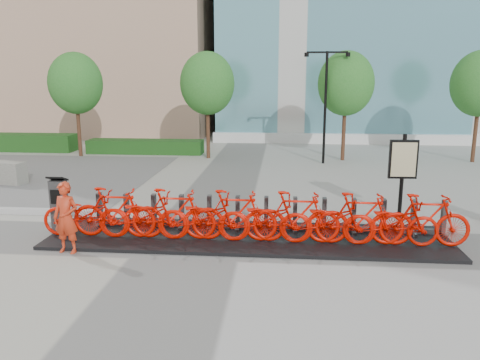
# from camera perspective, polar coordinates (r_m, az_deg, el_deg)

# --- Properties ---
(ground) EXTENTS (120.00, 120.00, 0.00)m
(ground) POSITION_cam_1_polar(r_m,az_deg,el_deg) (11.33, -5.77, -7.45)
(ground) COLOR #9C9C9C
(hedge_b) EXTENTS (6.00, 1.20, 0.70)m
(hedge_b) POSITION_cam_1_polar(r_m,az_deg,el_deg) (24.94, -11.44, 4.02)
(hedge_b) COLOR #1D4C19
(hedge_b) RESTS_ON ground
(tree_0) EXTENTS (2.60, 2.60, 5.10)m
(tree_0) POSITION_cam_1_polar(r_m,az_deg,el_deg) (24.63, -19.41, 11.05)
(tree_0) COLOR brown
(tree_0) RESTS_ON ground
(tree_1) EXTENTS (2.60, 2.60, 5.10)m
(tree_1) POSITION_cam_1_polar(r_m,az_deg,el_deg) (22.75, -4.00, 11.65)
(tree_1) COLOR brown
(tree_1) RESTS_ON ground
(tree_2) EXTENTS (2.60, 2.60, 5.10)m
(tree_2) POSITION_cam_1_polar(r_m,az_deg,el_deg) (22.66, 12.79, 11.38)
(tree_2) COLOR brown
(tree_2) RESTS_ON ground
(tree_3) EXTENTS (2.60, 2.60, 5.10)m
(tree_3) POSITION_cam_1_polar(r_m,az_deg,el_deg) (24.18, 27.26, 10.39)
(tree_3) COLOR brown
(tree_3) RESTS_ON ground
(streetlamp) EXTENTS (2.00, 0.20, 5.00)m
(streetlamp) POSITION_cam_1_polar(r_m,az_deg,el_deg) (21.57, 10.40, 10.24)
(streetlamp) COLOR black
(streetlamp) RESTS_ON ground
(dock_pad) EXTENTS (9.60, 2.40, 0.08)m
(dock_pad) POSITION_cam_1_polar(r_m,az_deg,el_deg) (11.44, 0.97, -6.99)
(dock_pad) COLOR black
(dock_pad) RESTS_ON ground
(dock_rail_posts) EXTENTS (8.74, 0.50, 0.85)m
(dock_rail_posts) POSITION_cam_1_polar(r_m,az_deg,el_deg) (11.73, 3.20, -4.14)
(dock_rail_posts) COLOR #303030
(dock_rail_posts) RESTS_ON dock_pad
(bike_0) EXTENTS (2.09, 0.73, 1.10)m
(bike_0) POSITION_cam_1_polar(r_m,az_deg,el_deg) (11.85, -18.36, -3.96)
(bike_0) COLOR #CE0D00
(bike_0) RESTS_ON dock_pad
(bike_1) EXTENTS (2.02, 0.57, 1.22)m
(bike_1) POSITION_cam_1_polar(r_m,az_deg,el_deg) (11.57, -15.09, -3.83)
(bike_1) COLOR #CE0D00
(bike_1) RESTS_ON dock_pad
(bike_2) EXTENTS (2.09, 0.73, 1.10)m
(bike_2) POSITION_cam_1_polar(r_m,az_deg,el_deg) (11.36, -11.66, -4.27)
(bike_2) COLOR #CE0D00
(bike_2) RESTS_ON dock_pad
(bike_3) EXTENTS (2.02, 0.57, 1.22)m
(bike_3) POSITION_cam_1_polar(r_m,az_deg,el_deg) (11.16, -8.12, -4.11)
(bike_3) COLOR #CE0D00
(bike_3) RESTS_ON dock_pad
(bike_4) EXTENTS (2.09, 0.73, 1.10)m
(bike_4) POSITION_cam_1_polar(r_m,az_deg,el_deg) (11.04, -4.46, -4.53)
(bike_4) COLOR #CE0D00
(bike_4) RESTS_ON dock_pad
(bike_5) EXTENTS (2.02, 0.57, 1.22)m
(bike_5) POSITION_cam_1_polar(r_m,az_deg,el_deg) (10.93, -0.72, -4.34)
(bike_5) COLOR #CE0D00
(bike_5) RESTS_ON dock_pad
(bike_6) EXTENTS (2.09, 0.73, 1.10)m
(bike_6) POSITION_cam_1_polar(r_m,az_deg,el_deg) (10.90, 3.06, -4.73)
(bike_6) COLOR #CE0D00
(bike_6) RESTS_ON dock_pad
(bike_7) EXTENTS (2.02, 0.57, 1.22)m
(bike_7) POSITION_cam_1_polar(r_m,az_deg,el_deg) (10.88, 6.86, -4.50)
(bike_7) COLOR #CE0D00
(bike_7) RESTS_ON dock_pad
(bike_8) EXTENTS (2.09, 0.73, 1.10)m
(bike_8) POSITION_cam_1_polar(r_m,az_deg,el_deg) (10.95, 10.64, -4.85)
(bike_8) COLOR #CE0D00
(bike_8) RESTS_ON dock_pad
(bike_9) EXTENTS (2.02, 0.57, 1.22)m
(bike_9) POSITION_cam_1_polar(r_m,az_deg,el_deg) (11.03, 14.39, -4.58)
(bike_9) COLOR #CE0D00
(bike_9) RESTS_ON dock_pad
(bike_10) EXTENTS (2.09, 0.73, 1.10)m
(bike_10) POSITION_cam_1_polar(r_m,az_deg,el_deg) (11.18, 18.02, -4.89)
(bike_10) COLOR #CE0D00
(bike_10) RESTS_ON dock_pad
(bike_11) EXTENTS (2.02, 0.57, 1.22)m
(bike_11) POSITION_cam_1_polar(r_m,az_deg,el_deg) (11.35, 21.60, -4.59)
(bike_11) COLOR #CE0D00
(bike_11) RESTS_ON dock_pad
(kiosk) EXTENTS (0.43, 0.36, 1.39)m
(kiosk) POSITION_cam_1_polar(r_m,az_deg,el_deg) (12.54, -21.17, -2.73)
(kiosk) COLOR #303030
(kiosk) RESTS_ON dock_pad
(worker_red) EXTENTS (0.63, 0.46, 1.61)m
(worker_red) POSITION_cam_1_polar(r_m,az_deg,el_deg) (11.04, -20.44, -4.34)
(worker_red) COLOR red
(worker_red) RESTS_ON ground
(map_sign) EXTENTS (0.77, 0.15, 2.35)m
(map_sign) POSITION_cam_1_polar(r_m,az_deg,el_deg) (13.54, 19.26, 1.97)
(map_sign) COLOR black
(map_sign) RESTS_ON ground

